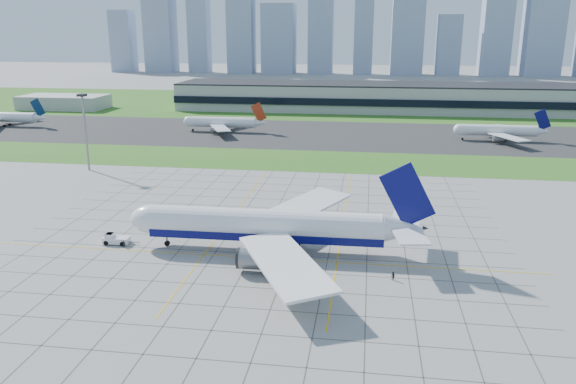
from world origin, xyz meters
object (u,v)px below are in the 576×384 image
(crew_far, at_px, (393,276))
(airliner, at_px, (268,226))
(light_mast, at_px, (85,123))
(crew_near, at_px, (124,244))
(distant_jet_0, at_px, (1,117))
(distant_jet_2, at_px, (499,130))
(distant_jet_1, at_px, (223,122))
(pushback_tug, at_px, (115,239))

(crew_far, bearing_deg, airliner, -154.86)
(light_mast, distance_m, crew_near, 79.07)
(airliner, height_order, distant_jet_0, airliner)
(distant_jet_2, bearing_deg, light_mast, -153.24)
(distant_jet_2, bearing_deg, crew_far, -108.36)
(light_mast, relative_size, crew_far, 15.15)
(distant_jet_1, bearing_deg, distant_jet_0, 179.79)
(distant_jet_2, bearing_deg, distant_jet_1, 177.70)
(pushback_tug, relative_size, crew_far, 4.92)
(crew_far, relative_size, distant_jet_1, 0.04)
(crew_far, distance_m, distant_jet_1, 170.46)
(crew_near, bearing_deg, pushback_tug, 96.21)
(distant_jet_0, distance_m, distant_jet_1, 112.80)
(crew_near, relative_size, distant_jet_0, 0.04)
(airliner, bearing_deg, light_mast, 138.52)
(crew_far, distance_m, distant_jet_2, 157.07)
(distant_jet_0, bearing_deg, distant_jet_1, -0.21)
(pushback_tug, relative_size, crew_near, 5.15)
(crew_near, distance_m, distant_jet_0, 194.28)
(pushback_tug, height_order, crew_near, pushback_tug)
(airliner, xyz_separation_m, distant_jet_2, (75.43, 137.78, -1.09))
(airliner, bearing_deg, distant_jet_2, 60.59)
(crew_near, relative_size, crew_far, 0.96)
(crew_near, bearing_deg, distant_jet_1, 45.69)
(pushback_tug, distance_m, distant_jet_1, 143.96)
(light_mast, bearing_deg, crew_near, -57.58)
(light_mast, relative_size, distant_jet_0, 0.59)
(distant_jet_1, bearing_deg, distant_jet_2, -2.30)
(crew_far, xyz_separation_m, distant_jet_2, (49.47, 149.03, 3.64))
(light_mast, distance_m, distant_jet_2, 166.64)
(crew_near, distance_m, distant_jet_1, 146.13)
(pushback_tug, bearing_deg, airliner, 0.36)
(distant_jet_1, bearing_deg, pushback_tug, -84.88)
(light_mast, height_order, distant_jet_0, light_mast)
(airliner, bearing_deg, crew_near, -176.09)
(crew_near, bearing_deg, distant_jet_2, 2.23)
(pushback_tug, distance_m, crew_near, 3.46)
(airliner, xyz_separation_m, crew_near, (-31.41, -2.54, -4.77))
(distant_jet_0, xyz_separation_m, distant_jet_1, (112.80, -0.42, -0.00))
(light_mast, relative_size, airliner, 0.39)
(distant_jet_2, bearing_deg, pushback_tug, -128.40)
(distant_jet_1, bearing_deg, crew_far, -64.60)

